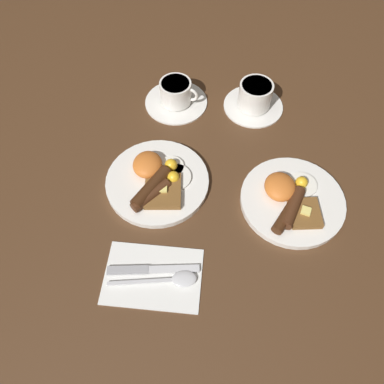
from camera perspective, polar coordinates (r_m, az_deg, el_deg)
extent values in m
plane|color=#4C301C|center=(0.88, -5.25, 1.32)|extent=(3.00, 3.00, 0.00)
cylinder|color=white|center=(0.87, -5.29, 1.59)|extent=(0.24, 0.24, 0.01)
cylinder|color=white|center=(0.88, -3.22, 3.88)|extent=(0.06, 0.06, 0.01)
sphere|color=yellow|center=(0.87, -3.20, 4.13)|extent=(0.03, 0.03, 0.03)
cylinder|color=white|center=(0.86, -2.57, 2.26)|extent=(0.07, 0.07, 0.01)
sphere|color=yellow|center=(0.85, -2.84, 2.44)|extent=(0.03, 0.03, 0.03)
ellipsoid|color=orange|center=(0.87, -6.80, 4.20)|extent=(0.08, 0.07, 0.03)
cylinder|color=#462513|center=(0.83, -6.29, -0.51)|extent=(0.09, 0.09, 0.02)
cylinder|color=#3F2210|center=(0.84, -6.22, 0.74)|extent=(0.11, 0.08, 0.03)
cube|color=brown|center=(0.84, -4.46, 0.16)|extent=(0.09, 0.09, 0.01)
cube|color=#F4E072|center=(0.83, -4.51, 0.53)|extent=(0.02, 0.02, 0.01)
cylinder|color=white|center=(0.87, 15.03, -1.29)|extent=(0.23, 0.23, 0.01)
cylinder|color=white|center=(0.88, 16.45, 1.01)|extent=(0.07, 0.07, 0.01)
sphere|color=yellow|center=(0.87, 16.38, 1.18)|extent=(0.03, 0.03, 0.03)
ellipsoid|color=orange|center=(0.85, 13.25, 0.80)|extent=(0.08, 0.07, 0.03)
cylinder|color=#402210|center=(0.82, 14.29, -3.25)|extent=(0.10, 0.07, 0.02)
cylinder|color=#462513|center=(0.83, 15.07, -2.31)|extent=(0.10, 0.06, 0.03)
cube|color=brown|center=(0.84, 16.81, -3.11)|extent=(0.08, 0.07, 0.01)
cube|color=#F4E072|center=(0.83, 16.98, -2.77)|extent=(0.03, 0.03, 0.01)
cylinder|color=white|center=(1.04, -2.43, 13.62)|extent=(0.17, 0.17, 0.01)
cylinder|color=white|center=(1.02, -2.50, 15.00)|extent=(0.08, 0.08, 0.06)
cylinder|color=brown|center=(1.00, -2.57, 16.17)|extent=(0.07, 0.07, 0.00)
torus|color=white|center=(1.00, -0.21, 14.61)|extent=(0.02, 0.04, 0.04)
cylinder|color=white|center=(1.04, 9.31, 12.89)|extent=(0.16, 0.16, 0.01)
cylinder|color=white|center=(1.02, 9.61, 14.38)|extent=(0.09, 0.09, 0.07)
cylinder|color=brown|center=(1.00, 9.87, 15.67)|extent=(0.08, 0.08, 0.00)
torus|color=white|center=(1.05, 10.11, 16.05)|extent=(0.05, 0.02, 0.04)
cube|color=white|center=(0.77, -5.98, -12.61)|extent=(0.14, 0.20, 0.01)
cube|color=silver|center=(0.77, -2.74, -11.63)|extent=(0.02, 0.10, 0.00)
cube|color=#9E9EA3|center=(0.78, -9.75, -11.65)|extent=(0.02, 0.08, 0.01)
ellipsoid|color=silver|center=(0.76, -1.20, -13.07)|extent=(0.04, 0.05, 0.01)
cube|color=silver|center=(0.77, -8.00, -13.40)|extent=(0.02, 0.13, 0.00)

